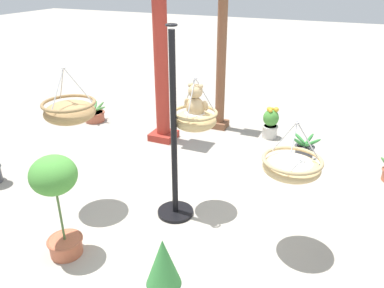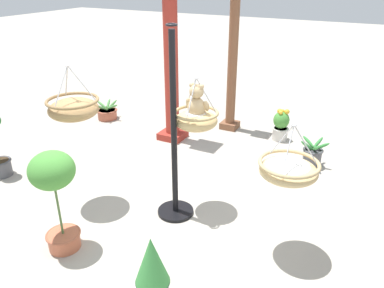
{
  "view_description": "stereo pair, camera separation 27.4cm",
  "coord_description": "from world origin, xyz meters",
  "px_view_note": "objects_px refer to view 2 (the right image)",
  "views": [
    {
      "loc": [
        1.52,
        -3.44,
        2.75
      ],
      "look_at": [
        -0.02,
        0.11,
        0.94
      ],
      "focal_mm": 35.4,
      "sensor_mm": 36.0,
      "label": 1
    },
    {
      "loc": [
        1.77,
        -3.32,
        2.75
      ],
      "look_at": [
        -0.02,
        0.11,
        0.94
      ],
      "focal_mm": 35.4,
      "sensor_mm": 36.0,
      "label": 2
    }
  ],
  "objects_px": {
    "teddy_bear": "(197,103)",
    "potted_plant_flowering_red": "(107,113)",
    "hanging_basket_right_low": "(289,169)",
    "potted_plant_broad_leaf": "(55,189)",
    "hanging_basket_left_high": "(73,108)",
    "display_pole_central": "(175,164)",
    "potted_plant_fern_front": "(312,155)",
    "hanging_basket_with_teddy": "(196,119)",
    "greenhouse_pillar_left": "(171,60)",
    "potted_plant_bushy_green": "(152,272)",
    "potted_plant_small_succulent": "(281,125)",
    "greenhouse_pillar_right": "(233,59)"
  },
  "relations": [
    {
      "from": "display_pole_central",
      "to": "hanging_basket_right_low",
      "type": "bearing_deg",
      "value": -3.99
    },
    {
      "from": "potted_plant_bushy_green",
      "to": "hanging_basket_with_teddy",
      "type": "bearing_deg",
      "value": 103.55
    },
    {
      "from": "hanging_basket_with_teddy",
      "to": "hanging_basket_right_low",
      "type": "xyz_separation_m",
      "value": [
        1.18,
        -0.34,
        -0.19
      ]
    },
    {
      "from": "hanging_basket_left_high",
      "to": "potted_plant_fern_front",
      "type": "height_order",
      "value": "hanging_basket_left_high"
    },
    {
      "from": "potted_plant_fern_front",
      "to": "potted_plant_small_succulent",
      "type": "distance_m",
      "value": 1.02
    },
    {
      "from": "display_pole_central",
      "to": "potted_plant_broad_leaf",
      "type": "distance_m",
      "value": 1.34
    },
    {
      "from": "greenhouse_pillar_left",
      "to": "potted_plant_flowering_red",
      "type": "distance_m",
      "value": 2.09
    },
    {
      "from": "hanging_basket_left_high",
      "to": "potted_plant_fern_front",
      "type": "relative_size",
      "value": 1.4
    },
    {
      "from": "hanging_basket_with_teddy",
      "to": "greenhouse_pillar_left",
      "type": "xyz_separation_m",
      "value": [
        -1.32,
        1.7,
        0.21
      ]
    },
    {
      "from": "teddy_bear",
      "to": "potted_plant_flowering_red",
      "type": "bearing_deg",
      "value": 147.43
    },
    {
      "from": "display_pole_central",
      "to": "greenhouse_pillar_right",
      "type": "distance_m",
      "value": 2.95
    },
    {
      "from": "hanging_basket_left_high",
      "to": "potted_plant_fern_front",
      "type": "distance_m",
      "value": 3.52
    },
    {
      "from": "display_pole_central",
      "to": "potted_plant_small_succulent",
      "type": "height_order",
      "value": "display_pole_central"
    },
    {
      "from": "potted_plant_fern_front",
      "to": "potted_plant_flowering_red",
      "type": "distance_m",
      "value": 4.05
    },
    {
      "from": "hanging_basket_left_high",
      "to": "potted_plant_bushy_green",
      "type": "height_order",
      "value": "hanging_basket_left_high"
    },
    {
      "from": "hanging_basket_with_teddy",
      "to": "greenhouse_pillar_left",
      "type": "height_order",
      "value": "greenhouse_pillar_left"
    },
    {
      "from": "hanging_basket_left_high",
      "to": "hanging_basket_right_low",
      "type": "relative_size",
      "value": 1.08
    },
    {
      "from": "greenhouse_pillar_right",
      "to": "potted_plant_bushy_green",
      "type": "bearing_deg",
      "value": -76.72
    },
    {
      "from": "hanging_basket_with_teddy",
      "to": "hanging_basket_right_low",
      "type": "distance_m",
      "value": 1.24
    },
    {
      "from": "potted_plant_flowering_red",
      "to": "hanging_basket_left_high",
      "type": "bearing_deg",
      "value": -56.17
    },
    {
      "from": "potted_plant_bushy_green",
      "to": "potted_plant_small_succulent",
      "type": "distance_m",
      "value": 4.07
    },
    {
      "from": "display_pole_central",
      "to": "potted_plant_flowering_red",
      "type": "xyz_separation_m",
      "value": [
        -2.82,
        2.17,
        -0.55
      ]
    },
    {
      "from": "hanging_basket_left_high",
      "to": "potted_plant_broad_leaf",
      "type": "xyz_separation_m",
      "value": [
        0.4,
        -0.78,
        -0.54
      ]
    },
    {
      "from": "hanging_basket_with_teddy",
      "to": "potted_plant_flowering_red",
      "type": "distance_m",
      "value": 3.69
    },
    {
      "from": "teddy_bear",
      "to": "potted_plant_flowering_red",
      "type": "height_order",
      "value": "teddy_bear"
    },
    {
      "from": "teddy_bear",
      "to": "hanging_basket_left_high",
      "type": "height_order",
      "value": "hanging_basket_left_high"
    },
    {
      "from": "potted_plant_bushy_green",
      "to": "potted_plant_broad_leaf",
      "type": "relative_size",
      "value": 0.65
    },
    {
      "from": "display_pole_central",
      "to": "hanging_basket_right_low",
      "type": "distance_m",
      "value": 1.36
    },
    {
      "from": "display_pole_central",
      "to": "potted_plant_broad_leaf",
      "type": "relative_size",
      "value": 1.97
    },
    {
      "from": "potted_plant_fern_front",
      "to": "hanging_basket_with_teddy",
      "type": "bearing_deg",
      "value": -121.29
    },
    {
      "from": "hanging_basket_right_low",
      "to": "potted_plant_broad_leaf",
      "type": "distance_m",
      "value": 2.32
    },
    {
      "from": "hanging_basket_left_high",
      "to": "hanging_basket_with_teddy",
      "type": "bearing_deg",
      "value": 23.87
    },
    {
      "from": "hanging_basket_with_teddy",
      "to": "potted_plant_small_succulent",
      "type": "relative_size",
      "value": 1.07
    },
    {
      "from": "hanging_basket_right_low",
      "to": "greenhouse_pillar_left",
      "type": "xyz_separation_m",
      "value": [
        -2.5,
        2.04,
        0.4
      ]
    },
    {
      "from": "greenhouse_pillar_left",
      "to": "potted_plant_small_succulent",
      "type": "bearing_deg",
      "value": 25.49
    },
    {
      "from": "greenhouse_pillar_left",
      "to": "teddy_bear",
      "type": "bearing_deg",
      "value": -51.68
    },
    {
      "from": "hanging_basket_right_low",
      "to": "greenhouse_pillar_right",
      "type": "relative_size",
      "value": 0.22
    },
    {
      "from": "display_pole_central",
      "to": "hanging_basket_with_teddy",
      "type": "xyz_separation_m",
      "value": [
        0.15,
        0.25,
        0.5
      ]
    },
    {
      "from": "hanging_basket_with_teddy",
      "to": "greenhouse_pillar_right",
      "type": "relative_size",
      "value": 0.22
    },
    {
      "from": "hanging_basket_with_teddy",
      "to": "potted_plant_flowering_red",
      "type": "relative_size",
      "value": 1.11
    },
    {
      "from": "potted_plant_fern_front",
      "to": "potted_plant_broad_leaf",
      "type": "distance_m",
      "value": 3.74
    },
    {
      "from": "display_pole_central",
      "to": "hanging_basket_with_teddy",
      "type": "relative_size",
      "value": 3.68
    },
    {
      "from": "hanging_basket_right_low",
      "to": "greenhouse_pillar_left",
      "type": "distance_m",
      "value": 3.25
    },
    {
      "from": "hanging_basket_left_high",
      "to": "potted_plant_fern_front",
      "type": "xyz_separation_m",
      "value": [
        2.38,
        2.35,
        -1.1
      ]
    },
    {
      "from": "potted_plant_small_succulent",
      "to": "potted_plant_broad_leaf",
      "type": "xyz_separation_m",
      "value": [
        -1.28,
        -3.87,
        0.46
      ]
    },
    {
      "from": "hanging_basket_with_teddy",
      "to": "teddy_bear",
      "type": "relative_size",
      "value": 1.47
    },
    {
      "from": "potted_plant_bushy_green",
      "to": "potted_plant_broad_leaf",
      "type": "bearing_deg",
      "value": 171.02
    },
    {
      "from": "potted_plant_bushy_green",
      "to": "potted_plant_flowering_red",
      "type": "bearing_deg",
      "value": 133.89
    },
    {
      "from": "teddy_bear",
      "to": "potted_plant_fern_front",
      "type": "distance_m",
      "value": 2.37
    },
    {
      "from": "potted_plant_fern_front",
      "to": "potted_plant_bushy_green",
      "type": "relative_size",
      "value": 0.62
    }
  ]
}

